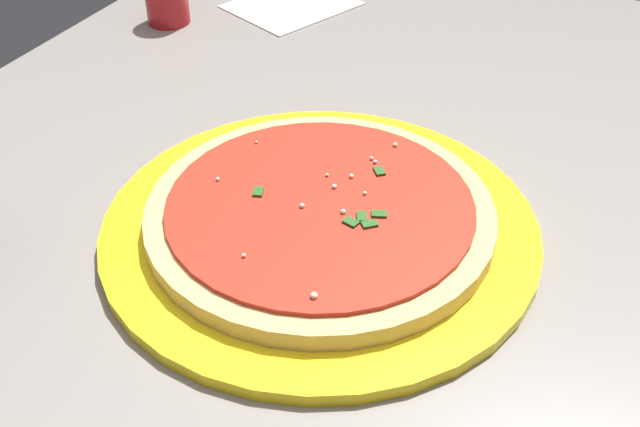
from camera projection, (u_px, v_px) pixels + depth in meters
The scene contains 5 objects.
restaurant_table at pixel (335, 294), 0.76m from camera, with size 1.13×0.88×0.74m.
serving_plate at pixel (320, 227), 0.64m from camera, with size 0.36×0.36×0.01m, color yellow.
pizza at pixel (320, 213), 0.63m from camera, with size 0.28×0.28×0.02m.
cup_small_sauce at pixel (167, 1), 0.96m from camera, with size 0.05×0.05×0.05m, color #B2191E.
napkin_folded_right at pixel (292, 5), 1.01m from camera, with size 0.15×0.12×0.00m, color white.
Camera 1 is at (0.51, 0.22, 1.15)m, focal length 43.54 mm.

